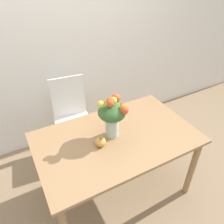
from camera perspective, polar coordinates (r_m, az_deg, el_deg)
name	(u,v)px	position (r m, az deg, el deg)	size (l,w,h in m)	color
ground_plane	(116,189)	(2.51, 0.97, -19.42)	(12.00, 12.00, 0.00)	#8E7556
wall_back	(66,35)	(2.60, -11.92, 19.14)	(8.00, 0.06, 2.70)	white
dining_table	(116,145)	(2.01, 1.16, -8.58)	(1.41, 0.87, 0.76)	#9E754C
flower_vase	(112,115)	(1.82, 0.11, -0.76)	(0.25, 0.24, 0.41)	#B2CCBC
pumpkin	(100,142)	(1.84, -3.04, -7.80)	(0.09, 0.09, 0.09)	gold
dining_chair_near_window	(72,117)	(2.65, -10.30, -1.37)	(0.47, 0.47, 0.96)	white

